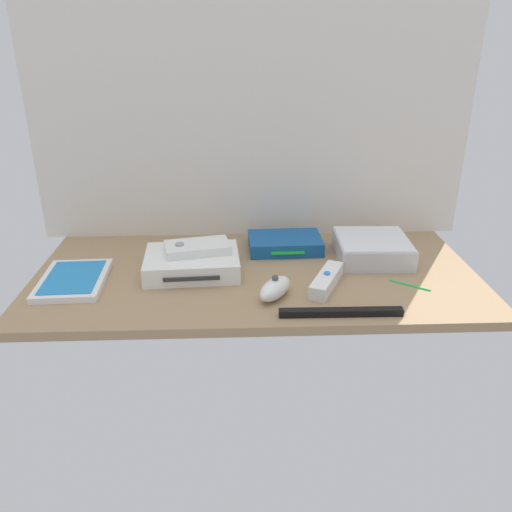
{
  "coord_description": "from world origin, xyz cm",
  "views": [
    {
      "loc": [
        -4.24,
        -104.8,
        50.01
      ],
      "look_at": [
        0.0,
        0.0,
        4.0
      ],
      "focal_mm": 35.73,
      "sensor_mm": 36.0,
      "label": 1
    }
  ],
  "objects_px": {
    "remote_classic_pad": "(197,247)",
    "game_case": "(73,280)",
    "game_console": "(192,263)",
    "remote_nunchuk": "(275,288)",
    "remote_wand": "(327,280)",
    "stylus_pen": "(410,284)",
    "sensor_bar": "(341,312)",
    "mini_computer": "(372,248)",
    "network_router": "(285,243)"
  },
  "relations": [
    {
      "from": "mini_computer",
      "to": "sensor_bar",
      "type": "height_order",
      "value": "mini_computer"
    },
    {
      "from": "game_console",
      "to": "stylus_pen",
      "type": "relative_size",
      "value": 2.43
    },
    {
      "from": "game_console",
      "to": "game_case",
      "type": "xyz_separation_m",
      "value": [
        -0.26,
        -0.05,
        -0.01
      ]
    },
    {
      "from": "remote_wand",
      "to": "stylus_pen",
      "type": "bearing_deg",
      "value": 24.54
    },
    {
      "from": "mini_computer",
      "to": "remote_nunchuk",
      "type": "bearing_deg",
      "value": -142.98
    },
    {
      "from": "mini_computer",
      "to": "sensor_bar",
      "type": "relative_size",
      "value": 0.74
    },
    {
      "from": "mini_computer",
      "to": "stylus_pen",
      "type": "distance_m",
      "value": 0.16
    },
    {
      "from": "game_case",
      "to": "game_console",
      "type": "bearing_deg",
      "value": 8.22
    },
    {
      "from": "remote_nunchuk",
      "to": "sensor_bar",
      "type": "height_order",
      "value": "remote_nunchuk"
    },
    {
      "from": "game_console",
      "to": "network_router",
      "type": "distance_m",
      "value": 0.25
    },
    {
      "from": "remote_nunchuk",
      "to": "sensor_bar",
      "type": "distance_m",
      "value": 0.15
    },
    {
      "from": "game_case",
      "to": "remote_nunchuk",
      "type": "xyz_separation_m",
      "value": [
        0.43,
        -0.08,
        0.01
      ]
    },
    {
      "from": "remote_nunchuk",
      "to": "sensor_bar",
      "type": "bearing_deg",
      "value": -0.37
    },
    {
      "from": "network_router",
      "to": "stylus_pen",
      "type": "height_order",
      "value": "network_router"
    },
    {
      "from": "game_case",
      "to": "sensor_bar",
      "type": "bearing_deg",
      "value": -18.45
    },
    {
      "from": "sensor_bar",
      "to": "mini_computer",
      "type": "bearing_deg",
      "value": 65.17
    },
    {
      "from": "mini_computer",
      "to": "remote_wand",
      "type": "xyz_separation_m",
      "value": [
        -0.13,
        -0.14,
        -0.01
      ]
    },
    {
      "from": "remote_classic_pad",
      "to": "game_case",
      "type": "bearing_deg",
      "value": -178.83
    },
    {
      "from": "remote_classic_pad",
      "to": "game_console",
      "type": "bearing_deg",
      "value": -143.59
    },
    {
      "from": "game_console",
      "to": "mini_computer",
      "type": "xyz_separation_m",
      "value": [
        0.43,
        0.06,
        0.0
      ]
    },
    {
      "from": "game_console",
      "to": "sensor_bar",
      "type": "relative_size",
      "value": 0.91
    },
    {
      "from": "game_console",
      "to": "remote_wand",
      "type": "distance_m",
      "value": 0.31
    },
    {
      "from": "game_console",
      "to": "mini_computer",
      "type": "bearing_deg",
      "value": 4.27
    },
    {
      "from": "network_router",
      "to": "remote_classic_pad",
      "type": "xyz_separation_m",
      "value": [
        -0.21,
        -0.11,
        0.04
      ]
    },
    {
      "from": "remote_nunchuk",
      "to": "game_console",
      "type": "bearing_deg",
      "value": 176.67
    },
    {
      "from": "game_case",
      "to": "stylus_pen",
      "type": "bearing_deg",
      "value": -5.52
    },
    {
      "from": "network_router",
      "to": "remote_wand",
      "type": "xyz_separation_m",
      "value": [
        0.07,
        -0.21,
        -0.0
      ]
    },
    {
      "from": "remote_classic_pad",
      "to": "network_router",
      "type": "bearing_deg",
      "value": 15.48
    },
    {
      "from": "network_router",
      "to": "remote_wand",
      "type": "height_order",
      "value": "same"
    },
    {
      "from": "game_console",
      "to": "remote_nunchuk",
      "type": "distance_m",
      "value": 0.22
    },
    {
      "from": "game_console",
      "to": "sensor_bar",
      "type": "xyz_separation_m",
      "value": [
        0.3,
        -0.21,
        -0.01
      ]
    },
    {
      "from": "network_router",
      "to": "remote_classic_pad",
      "type": "height_order",
      "value": "remote_classic_pad"
    },
    {
      "from": "remote_wand",
      "to": "sensor_bar",
      "type": "relative_size",
      "value": 0.62
    },
    {
      "from": "remote_wand",
      "to": "stylus_pen",
      "type": "height_order",
      "value": "remote_wand"
    },
    {
      "from": "remote_nunchuk",
      "to": "stylus_pen",
      "type": "height_order",
      "value": "remote_nunchuk"
    },
    {
      "from": "game_case",
      "to": "remote_wand",
      "type": "bearing_deg",
      "value": -6.35
    },
    {
      "from": "remote_nunchuk",
      "to": "sensor_bar",
      "type": "xyz_separation_m",
      "value": [
        0.12,
        -0.08,
        -0.01
      ]
    },
    {
      "from": "game_case",
      "to": "network_router",
      "type": "xyz_separation_m",
      "value": [
        0.48,
        0.17,
        0.01
      ]
    },
    {
      "from": "game_console",
      "to": "network_router",
      "type": "xyz_separation_m",
      "value": [
        0.22,
        0.12,
        -0.0
      ]
    },
    {
      "from": "game_console",
      "to": "remote_classic_pad",
      "type": "relative_size",
      "value": 1.39
    },
    {
      "from": "mini_computer",
      "to": "game_case",
      "type": "distance_m",
      "value": 0.69
    },
    {
      "from": "remote_wand",
      "to": "sensor_bar",
      "type": "xyz_separation_m",
      "value": [
        0.01,
        -0.12,
        -0.01
      ]
    },
    {
      "from": "game_console",
      "to": "remote_classic_pad",
      "type": "distance_m",
      "value": 0.04
    },
    {
      "from": "network_router",
      "to": "remote_classic_pad",
      "type": "relative_size",
      "value": 1.16
    },
    {
      "from": "remote_classic_pad",
      "to": "sensor_bar",
      "type": "distance_m",
      "value": 0.37
    },
    {
      "from": "remote_wand",
      "to": "stylus_pen",
      "type": "xyz_separation_m",
      "value": [
        0.18,
        -0.0,
        -0.01
      ]
    },
    {
      "from": "game_case",
      "to": "sensor_bar",
      "type": "relative_size",
      "value": 0.81
    },
    {
      "from": "remote_classic_pad",
      "to": "sensor_bar",
      "type": "xyz_separation_m",
      "value": [
        0.29,
        -0.22,
        -0.05
      ]
    },
    {
      "from": "sensor_bar",
      "to": "stylus_pen",
      "type": "xyz_separation_m",
      "value": [
        0.17,
        0.12,
        -0.0
      ]
    },
    {
      "from": "game_console",
      "to": "network_router",
      "type": "bearing_deg",
      "value": 25.2
    }
  ]
}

